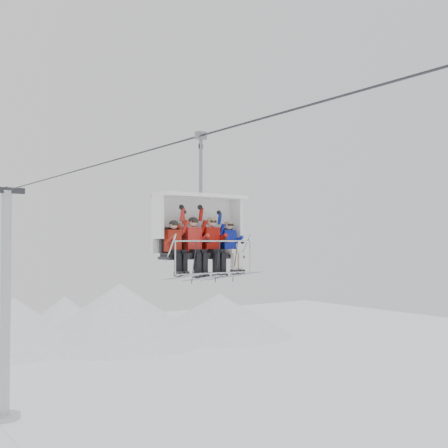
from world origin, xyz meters
TOP-DOWN VIEW (x-y plane):
  - lift_tower_right at (0.00, 22.00)m, footprint 2.00×1.80m
  - haul_cable at (0.00, 0.00)m, footprint 0.06×50.00m
  - chairlift_carrier at (0.00, 1.27)m, footprint 2.68×1.17m
  - skier_far_left at (-0.94, 0.95)m, footprint 0.40×1.69m
  - skier_center_left at (-0.31, 0.97)m, footprint 0.45×1.69m
  - skier_center_right at (0.29, 0.97)m, footprint 0.46×1.69m
  - skier_far_right at (0.90, 0.96)m, footprint 0.41×1.69m

SIDE VIEW (x-z plane):
  - lift_tower_right at x=0.00m, z-range -0.96..12.52m
  - skier_far_left at x=-0.94m, z-range 9.40..11.01m
  - skier_far_right at x=0.90m, z-range 9.39..11.03m
  - skier_center_left at x=-0.31m, z-range 9.37..11.14m
  - skier_center_right at x=0.29m, z-range 9.36..11.16m
  - chairlift_carrier at x=0.00m, z-range 8.75..12.73m
  - haul_cable at x=0.00m, z-range 13.27..13.33m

